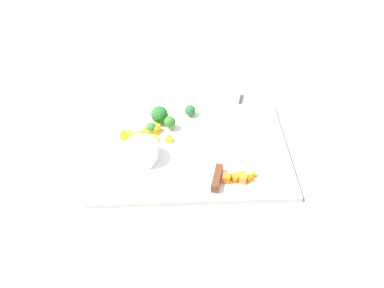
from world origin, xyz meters
name	(u,v)px	position (x,y,z in m)	size (l,w,h in m)	color
ground_plane	(192,151)	(0.00, 0.00, 0.00)	(4.00, 4.00, 0.00)	gray
cutting_board	(192,149)	(0.00, 0.00, 0.01)	(0.43, 0.32, 0.01)	white
prep_bowl	(142,152)	(-0.11, -0.03, 0.03)	(0.07, 0.07, 0.04)	white
chef_knife	(224,150)	(0.07, -0.02, 0.02)	(0.11, 0.36, 0.02)	silver
carrot_dice_0	(254,175)	(0.13, -0.09, 0.02)	(0.01, 0.01, 0.01)	orange
carrot_dice_1	(235,178)	(0.09, -0.10, 0.02)	(0.02, 0.02, 0.01)	orange
carrot_dice_2	(249,178)	(0.11, -0.10, 0.02)	(0.01, 0.01, 0.01)	orange
carrot_dice_3	(242,175)	(0.10, -0.10, 0.02)	(0.01, 0.01, 0.01)	orange
carrot_dice_4	(227,178)	(0.07, -0.11, 0.02)	(0.02, 0.02, 0.02)	orange
carrot_dice_5	(243,180)	(0.10, -0.11, 0.02)	(0.01, 0.01, 0.02)	orange
pepper_dice_0	(155,129)	(-0.09, 0.06, 0.02)	(0.02, 0.02, 0.02)	yellow
pepper_dice_1	(169,139)	(-0.05, 0.02, 0.02)	(0.02, 0.02, 0.01)	yellow
pepper_dice_2	(154,138)	(-0.09, 0.03, 0.02)	(0.02, 0.01, 0.01)	yellow
pepper_dice_3	(143,135)	(-0.11, 0.04, 0.02)	(0.02, 0.01, 0.02)	yellow
pepper_dice_4	(150,127)	(-0.10, 0.07, 0.02)	(0.01, 0.01, 0.01)	yellow
pepper_dice_5	(149,131)	(-0.10, 0.05, 0.02)	(0.02, 0.02, 0.02)	yellow
pepper_dice_6	(130,135)	(-0.14, 0.04, 0.02)	(0.02, 0.02, 0.02)	yellow
pepper_dice_7	(124,136)	(-0.16, 0.04, 0.02)	(0.02, 0.01, 0.02)	yellow
broccoli_floret_0	(159,115)	(-0.07, 0.09, 0.03)	(0.04, 0.04, 0.04)	#8FAD6D
broccoli_floret_1	(170,122)	(-0.05, 0.07, 0.03)	(0.03, 0.03, 0.03)	#8BB25A
broccoli_floret_2	(151,128)	(-0.09, 0.05, 0.03)	(0.02, 0.02, 0.03)	#8DAB6A
broccoli_floret_3	(190,111)	(0.00, 0.12, 0.03)	(0.03, 0.03, 0.03)	#85B35D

